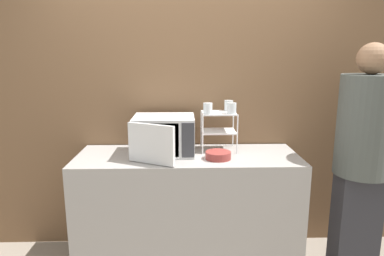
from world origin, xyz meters
TOP-DOWN VIEW (x-y plane):
  - wall_back at (0.00, 0.69)m, footprint 8.00×0.06m
  - counter at (0.00, 0.32)m, footprint 1.77×0.65m
  - microwave at (-0.19, 0.37)m, footprint 0.50×0.57m
  - dish_rack at (0.26, 0.47)m, footprint 0.29×0.24m
  - glass_front_left at (0.16, 0.39)m, footprint 0.07×0.07m
  - glass_back_right at (0.35, 0.54)m, footprint 0.07×0.07m
  - glass_front_right at (0.35, 0.39)m, footprint 0.07×0.07m
  - bowl at (0.23, 0.21)m, footprint 0.20×0.20m
  - person at (1.33, 0.17)m, footprint 0.41×0.41m

SIDE VIEW (x-z plane):
  - counter at x=0.00m, z-range 0.00..0.94m
  - bowl at x=0.23m, z-range 0.94..1.00m
  - person at x=1.33m, z-range 0.10..1.91m
  - microwave at x=-0.19m, z-range 0.94..1.24m
  - dish_rack at x=0.26m, z-range 1.01..1.33m
  - wall_back at x=0.00m, z-range 0.00..2.60m
  - glass_front_left at x=0.16m, z-range 1.26..1.35m
  - glass_back_right at x=0.35m, z-range 1.26..1.35m
  - glass_front_right at x=0.35m, z-range 1.26..1.35m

